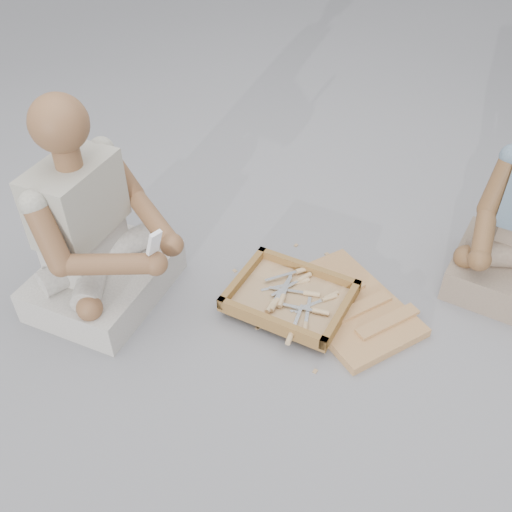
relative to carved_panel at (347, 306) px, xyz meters
The scene contains 29 objects.
ground 0.49m from the carved_panel, 121.25° to the right, with size 60.00×60.00×0.00m, color gray.
carved_panel is the anchor object (origin of this frame).
tool_tray 0.25m from the carved_panel, 144.53° to the right, with size 0.55×0.47×0.06m.
chisel_0 0.18m from the carved_panel, 150.44° to the right, with size 0.21×0.11×0.02m.
chisel_1 0.10m from the carved_panel, 144.58° to the right, with size 0.10×0.21×0.02m.
chisel_2 0.23m from the carved_panel, behind, with size 0.07×0.22×0.02m.
chisel_3 0.28m from the carved_panel, 140.68° to the right, with size 0.10×0.21×0.02m.
chisel_4 0.24m from the carved_panel, 166.94° to the right, with size 0.14×0.19×0.02m.
chisel_5 0.31m from the carved_panel, 136.39° to the right, with size 0.07×0.22×0.02m.
chisel_6 0.26m from the carved_panel, behind, with size 0.13×0.20×0.02m.
chisel_7 0.33m from the carved_panel, 103.34° to the right, with size 0.09×0.21×0.02m.
chisel_8 0.33m from the carved_panel, 135.05° to the right, with size 0.06×0.22×0.02m.
chisel_9 0.25m from the carved_panel, 102.81° to the right, with size 0.12×0.20×0.02m.
chisel_10 0.11m from the carved_panel, 137.54° to the right, with size 0.12×0.20×0.02m.
chisel_11 0.18m from the carved_panel, 112.65° to the right, with size 0.21×0.10×0.02m.
wood_chip_0 0.36m from the carved_panel, behind, with size 0.02×0.01×0.00m, color tan.
wood_chip_1 0.40m from the carved_panel, 126.44° to the right, with size 0.02×0.01×0.00m, color tan.
wood_chip_2 0.12m from the carved_panel, 92.69° to the right, with size 0.02×0.01×0.00m, color tan.
wood_chip_3 0.47m from the carved_panel, 152.38° to the left, with size 0.02×0.01×0.00m, color tan.
wood_chip_4 0.19m from the carved_panel, 52.00° to the right, with size 0.02×0.01×0.00m, color tan.
wood_chip_5 0.37m from the carved_panel, 135.96° to the left, with size 0.02×0.01×0.00m, color tan.
wood_chip_6 0.37m from the carved_panel, 78.23° to the right, with size 0.02×0.01×0.00m, color tan.
wood_chip_7 0.24m from the carved_panel, 94.53° to the left, with size 0.02×0.01×0.00m, color tan.
wood_chip_8 0.39m from the carved_panel, 126.46° to the right, with size 0.02×0.01×0.00m, color tan.
wood_chip_9 0.39m from the carved_panel, 129.57° to the right, with size 0.02×0.01×0.00m, color tan.
wood_chip_10 0.54m from the carved_panel, 168.70° to the right, with size 0.02×0.01×0.00m, color tan.
wood_chip_11 0.39m from the carved_panel, 165.45° to the right, with size 0.02×0.01×0.00m, color tan.
craftsman 1.09m from the carved_panel, 147.88° to the right, with size 0.68×0.69×0.92m.
mobile_phone 0.88m from the carved_panel, 135.40° to the right, with size 0.06×0.05×0.12m.
Camera 1 is at (0.98, -1.17, 1.77)m, focal length 40.00 mm.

